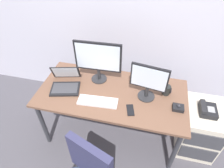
{
  "coord_description": "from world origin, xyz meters",
  "views": [
    {
      "loc": [
        0.35,
        -1.46,
        2.2
      ],
      "look_at": [
        0.0,
        0.0,
        0.84
      ],
      "focal_mm": 30.95,
      "sensor_mm": 36.0,
      "label": 1
    }
  ],
  "objects_px": {
    "monitor_side": "(149,81)",
    "cell_phone": "(130,110)",
    "trackball_mouse": "(178,108)",
    "file_cabinet": "(198,128)",
    "laptop": "(65,83)",
    "monitor_main": "(98,59)",
    "desk_phone": "(207,110)",
    "coffee_mug": "(167,90)",
    "keyboard": "(98,101)"
  },
  "relations": [
    {
      "from": "trackball_mouse",
      "to": "coffee_mug",
      "type": "distance_m",
      "value": 0.23
    },
    {
      "from": "trackball_mouse",
      "to": "cell_phone",
      "type": "distance_m",
      "value": 0.47
    },
    {
      "from": "file_cabinet",
      "to": "cell_phone",
      "type": "relative_size",
      "value": 4.35
    },
    {
      "from": "desk_phone",
      "to": "file_cabinet",
      "type": "bearing_deg",
      "value": 63.22
    },
    {
      "from": "monitor_main",
      "to": "laptop",
      "type": "xyz_separation_m",
      "value": [
        -0.33,
        -0.2,
        -0.23
      ]
    },
    {
      "from": "trackball_mouse",
      "to": "coffee_mug",
      "type": "bearing_deg",
      "value": 122.3
    },
    {
      "from": "file_cabinet",
      "to": "cell_phone",
      "type": "distance_m",
      "value": 0.93
    },
    {
      "from": "keyboard",
      "to": "file_cabinet",
      "type": "bearing_deg",
      "value": 11.91
    },
    {
      "from": "file_cabinet",
      "to": "desk_phone",
      "type": "bearing_deg",
      "value": -116.78
    },
    {
      "from": "cell_phone",
      "to": "keyboard",
      "type": "bearing_deg",
      "value": 159.34
    },
    {
      "from": "desk_phone",
      "to": "cell_phone",
      "type": "bearing_deg",
      "value": -162.01
    },
    {
      "from": "monitor_main",
      "to": "trackball_mouse",
      "type": "bearing_deg",
      "value": -16.19
    },
    {
      "from": "file_cabinet",
      "to": "coffee_mug",
      "type": "xyz_separation_m",
      "value": [
        -0.45,
        0.05,
        0.47
      ]
    },
    {
      "from": "coffee_mug",
      "to": "cell_phone",
      "type": "xyz_separation_m",
      "value": [
        -0.33,
        -0.32,
        -0.05
      ]
    },
    {
      "from": "cell_phone",
      "to": "laptop",
      "type": "bearing_deg",
      "value": 150.73
    },
    {
      "from": "monitor_side",
      "to": "coffee_mug",
      "type": "distance_m",
      "value": 0.28
    },
    {
      "from": "trackball_mouse",
      "to": "coffee_mug",
      "type": "height_order",
      "value": "coffee_mug"
    },
    {
      "from": "monitor_side",
      "to": "laptop",
      "type": "relative_size",
      "value": 1.05
    },
    {
      "from": "monitor_side",
      "to": "cell_phone",
      "type": "xyz_separation_m",
      "value": [
        -0.13,
        -0.23,
        -0.22
      ]
    },
    {
      "from": "laptop",
      "to": "cell_phone",
      "type": "relative_size",
      "value": 2.67
    },
    {
      "from": "laptop",
      "to": "coffee_mug",
      "type": "height_order",
      "value": "laptop"
    },
    {
      "from": "coffee_mug",
      "to": "cell_phone",
      "type": "height_order",
      "value": "coffee_mug"
    },
    {
      "from": "file_cabinet",
      "to": "coffee_mug",
      "type": "distance_m",
      "value": 0.65
    },
    {
      "from": "trackball_mouse",
      "to": "cell_phone",
      "type": "height_order",
      "value": "trackball_mouse"
    },
    {
      "from": "coffee_mug",
      "to": "cell_phone",
      "type": "distance_m",
      "value": 0.47
    },
    {
      "from": "trackball_mouse",
      "to": "keyboard",
      "type": "bearing_deg",
      "value": -173.2
    },
    {
      "from": "trackball_mouse",
      "to": "coffee_mug",
      "type": "xyz_separation_m",
      "value": [
        -0.12,
        0.2,
        0.03
      ]
    },
    {
      "from": "file_cabinet",
      "to": "trackball_mouse",
      "type": "bearing_deg",
      "value": -156.36
    },
    {
      "from": "desk_phone",
      "to": "trackball_mouse",
      "type": "height_order",
      "value": "trackball_mouse"
    },
    {
      "from": "file_cabinet",
      "to": "laptop",
      "type": "height_order",
      "value": "laptop"
    },
    {
      "from": "laptop",
      "to": "coffee_mug",
      "type": "xyz_separation_m",
      "value": [
        1.1,
        0.14,
        0.0
      ]
    },
    {
      "from": "keyboard",
      "to": "laptop",
      "type": "relative_size",
      "value": 1.1
    },
    {
      "from": "cell_phone",
      "to": "monitor_side",
      "type": "bearing_deg",
      "value": 44.26
    },
    {
      "from": "monitor_side",
      "to": "laptop",
      "type": "bearing_deg",
      "value": -177.26
    },
    {
      "from": "laptop",
      "to": "file_cabinet",
      "type": "bearing_deg",
      "value": 3.1
    },
    {
      "from": "file_cabinet",
      "to": "laptop",
      "type": "bearing_deg",
      "value": -176.9
    },
    {
      "from": "file_cabinet",
      "to": "keyboard",
      "type": "bearing_deg",
      "value": -168.09
    },
    {
      "from": "monitor_main",
      "to": "laptop",
      "type": "bearing_deg",
      "value": -148.69
    },
    {
      "from": "desk_phone",
      "to": "monitor_side",
      "type": "height_order",
      "value": "monitor_side"
    },
    {
      "from": "desk_phone",
      "to": "trackball_mouse",
      "type": "distance_m",
      "value": 0.35
    },
    {
      "from": "monitor_side",
      "to": "coffee_mug",
      "type": "relative_size",
      "value": 3.69
    },
    {
      "from": "desk_phone",
      "to": "monitor_main",
      "type": "xyz_separation_m",
      "value": [
        -1.21,
        0.13,
        0.35
      ]
    },
    {
      "from": "monitor_side",
      "to": "coffee_mug",
      "type": "bearing_deg",
      "value": 24.88
    },
    {
      "from": "keyboard",
      "to": "laptop",
      "type": "xyz_separation_m",
      "value": [
        -0.42,
        0.15,
        0.04
      ]
    },
    {
      "from": "monitor_side",
      "to": "keyboard",
      "type": "bearing_deg",
      "value": -157.53
    },
    {
      "from": "monitor_main",
      "to": "coffee_mug",
      "type": "height_order",
      "value": "monitor_main"
    },
    {
      "from": "monitor_main",
      "to": "cell_phone",
      "type": "height_order",
      "value": "monitor_main"
    },
    {
      "from": "monitor_side",
      "to": "trackball_mouse",
      "type": "xyz_separation_m",
      "value": [
        0.33,
        -0.1,
        -0.2
      ]
    },
    {
      "from": "desk_phone",
      "to": "laptop",
      "type": "relative_size",
      "value": 0.53
    },
    {
      "from": "monitor_main",
      "to": "cell_phone",
      "type": "xyz_separation_m",
      "value": [
        0.43,
        -0.38,
        -0.28
      ]
    }
  ]
}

